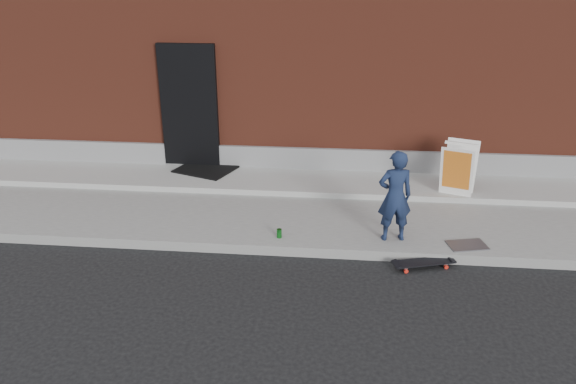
# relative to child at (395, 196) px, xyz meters

# --- Properties ---
(ground) EXTENTS (80.00, 80.00, 0.00)m
(ground) POSITION_rel_child_xyz_m (-0.99, -0.41, -0.82)
(ground) COLOR black
(ground) RESTS_ON ground
(sidewalk) EXTENTS (20.00, 3.00, 0.15)m
(sidewalk) POSITION_rel_child_xyz_m (-0.99, 1.09, -0.74)
(sidewalk) COLOR slate
(sidewalk) RESTS_ON ground
(apron) EXTENTS (20.00, 1.20, 0.10)m
(apron) POSITION_rel_child_xyz_m (-0.99, 1.99, -0.62)
(apron) COLOR #989993
(apron) RESTS_ON sidewalk
(building) EXTENTS (20.00, 8.10, 5.00)m
(building) POSITION_rel_child_xyz_m (-0.99, 6.59, 1.68)
(building) COLOR maroon
(building) RESTS_ON ground
(child) EXTENTS (0.54, 0.40, 1.34)m
(child) POSITION_rel_child_xyz_m (0.00, 0.00, 0.00)
(child) COLOR #162240
(child) RESTS_ON sidewalk
(skateboard) EXTENTS (0.86, 0.44, 0.09)m
(skateboard) POSITION_rel_child_xyz_m (0.40, -0.53, -0.74)
(skateboard) COLOR red
(skateboard) RESTS_ON ground
(pizza_sign) EXTENTS (0.71, 0.77, 0.88)m
(pizza_sign) POSITION_rel_child_xyz_m (1.17, 1.60, -0.13)
(pizza_sign) COLOR white
(pizza_sign) RESTS_ON apron
(soda_can) EXTENTS (0.09, 0.09, 0.13)m
(soda_can) POSITION_rel_child_xyz_m (-1.63, -0.12, -0.60)
(soda_can) COLOR #187A22
(soda_can) RESTS_ON sidewalk
(doormat) EXTENTS (1.22, 1.11, 0.03)m
(doormat) POSITION_rel_child_xyz_m (-3.29, 2.29, -0.56)
(doormat) COLOR black
(doormat) RESTS_ON apron
(utility_plate) EXTENTS (0.60, 0.45, 0.02)m
(utility_plate) POSITION_rel_child_xyz_m (1.05, -0.11, -0.66)
(utility_plate) COLOR #58575D
(utility_plate) RESTS_ON sidewalk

